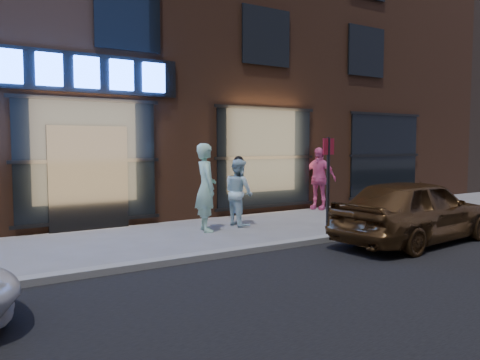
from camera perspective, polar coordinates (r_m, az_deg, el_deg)
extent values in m
plane|color=slate|center=(7.81, -10.53, -10.40)|extent=(90.00, 90.00, 0.00)
cube|color=gray|center=(7.79, -10.53, -9.97)|extent=(60.00, 0.25, 0.12)
cube|color=#54301E|center=(15.57, -22.09, 15.25)|extent=(30.00, 8.00, 10.00)
cube|color=black|center=(11.34, -20.27, 12.32)|extent=(5.20, 0.06, 0.90)
cube|color=black|center=(11.32, -17.93, 0.22)|extent=(1.80, 0.10, 2.40)
cube|color=#FFBF72|center=(11.35, -18.06, 2.25)|extent=(3.00, 0.04, 2.60)
cube|color=black|center=(11.32, -18.01, 2.24)|extent=(3.20, 0.06, 2.80)
cube|color=#FFBF72|center=(13.47, 3.07, 2.76)|extent=(3.00, 0.04, 2.60)
cube|color=black|center=(13.44, 3.17, 2.76)|extent=(3.20, 0.06, 2.80)
cube|color=#FFBF72|center=(16.85, 17.13, 2.90)|extent=(3.00, 0.04, 2.60)
cube|color=black|center=(16.82, 17.23, 2.90)|extent=(3.20, 0.06, 2.80)
cube|color=black|center=(11.98, -13.51, 18.87)|extent=(1.60, 0.06, 1.60)
cube|color=black|center=(13.77, 3.23, 17.05)|extent=(1.60, 0.06, 1.60)
cube|color=black|center=(16.36, 15.15, 14.88)|extent=(1.60, 0.06, 1.60)
cube|color=#2659FF|center=(11.09, -26.41, 12.33)|extent=(0.55, 0.12, 0.70)
cube|color=#2659FF|center=(11.20, -22.24, 12.37)|extent=(0.55, 0.12, 0.70)
cube|color=#2659FF|center=(11.37, -18.18, 12.36)|extent=(0.55, 0.12, 0.70)
cube|color=#2659FF|center=(11.59, -14.24, 12.29)|extent=(0.55, 0.12, 0.70)
cube|color=#2659FF|center=(11.86, -10.48, 12.16)|extent=(0.55, 0.12, 0.70)
cube|color=#47382D|center=(29.76, 25.31, 11.74)|extent=(14.00, 10.00, 12.00)
imported|color=#BDF9D8|center=(10.64, -4.18, -0.91)|extent=(0.63, 0.82, 2.00)
imported|color=white|center=(11.39, -0.16, -1.49)|extent=(0.64, 0.81, 1.63)
imported|color=pink|center=(14.39, 9.52, 0.19)|extent=(0.90, 1.19, 1.88)
imported|color=brown|center=(9.99, 20.52, -3.50)|extent=(4.00, 1.89, 1.32)
cylinder|color=#262628|center=(9.89, 10.67, -1.03)|extent=(0.07, 0.07, 2.12)
cube|color=#A71327|center=(9.84, 10.74, 4.03)|extent=(0.34, 0.08, 0.34)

